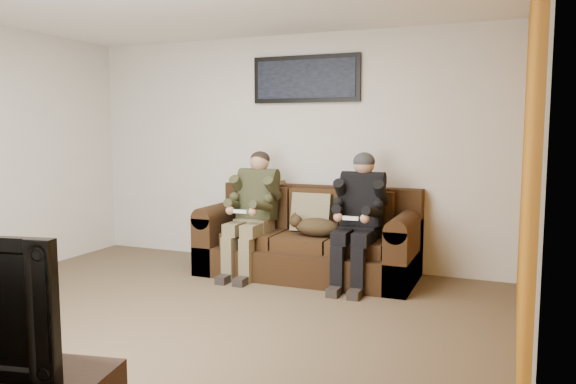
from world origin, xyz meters
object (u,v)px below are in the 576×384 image
at_px(framed_poster, 306,79).
at_px(person_left, 253,205).
at_px(cat, 315,227).
at_px(person_right, 359,211).
at_px(sofa, 310,242).

bearing_deg(framed_poster, person_left, -123.63).
distance_m(person_left, cat, 0.73).
bearing_deg(framed_poster, person_right, -36.29).
bearing_deg(cat, person_left, 179.90).
xyz_separation_m(person_left, framed_poster, (0.38, 0.57, 1.36)).
height_order(person_left, person_right, person_right).
height_order(person_right, cat, person_right).
height_order(sofa, person_right, person_right).
relative_size(person_right, framed_poster, 1.05).
distance_m(sofa, person_right, 0.73).
relative_size(person_right, cat, 2.00).
bearing_deg(sofa, framed_poster, 117.43).
xyz_separation_m(person_right, framed_poster, (-0.78, 0.57, 1.36)).
bearing_deg(sofa, cat, -57.53).
bearing_deg(person_left, person_right, 0.02).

